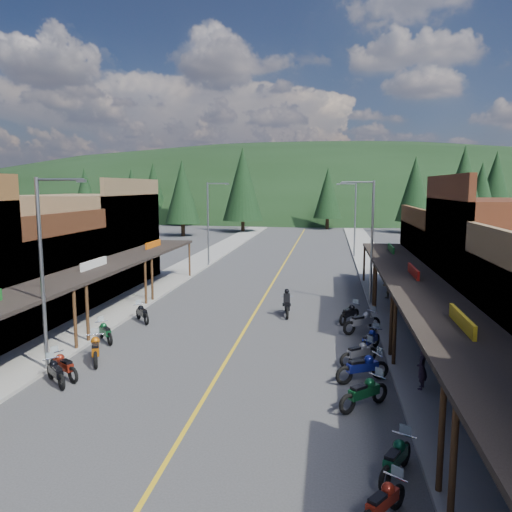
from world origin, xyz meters
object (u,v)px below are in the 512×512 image
at_px(streetlight_2, 370,237).
at_px(bike_east_4, 364,391).
at_px(streetlight_3, 354,216).
at_px(bike_west_4, 56,371).
at_px(pine_5, 496,184).
at_px(bike_west_5, 63,365).
at_px(pine_0, 85,193).
at_px(bike_west_7, 105,331).
at_px(bike_west_8, 142,312).
at_px(streetlight_0, 45,266).
at_px(bike_east_7, 370,339).
at_px(pine_1, 182,188).
at_px(shop_east_3, 466,261).
at_px(pine_7, 153,188).
at_px(bike_east_9, 349,312).
at_px(pine_2, 243,184).
at_px(bike_west_6, 95,348).
at_px(pine_10, 182,192).
at_px(bike_east_2, 383,501).
at_px(pine_11, 463,190).
at_px(pedestrian_east_b, 388,286).
at_px(pedestrian_east_a, 422,368).
at_px(bike_east_6, 359,352).
at_px(rider_on_bike, 287,305).
at_px(pine_4, 415,189).
at_px(bike_east_5, 363,366).
at_px(pine_8, 132,199).
at_px(shop_west_3, 90,241).
at_px(bike_east_8, 362,321).
at_px(pine_9, 481,196).
at_px(pine_3, 328,193).
at_px(streetlight_1, 209,220).
at_px(shop_west_2, 12,275).
at_px(bike_east_3, 396,457).

bearing_deg(streetlight_2, bike_east_4, -94.62).
xyz_separation_m(streetlight_3, bike_west_4, (-12.94, -37.25, -3.91)).
distance_m(pine_5, bike_west_5, 88.54).
height_order(pine_0, bike_west_7, pine_0).
bearing_deg(bike_west_8, bike_west_7, -136.49).
bearing_deg(streetlight_0, streetlight_2, 45.20).
bearing_deg(bike_east_7, pine_1, 141.15).
height_order(shop_east_3, pine_7, pine_7).
height_order(pine_7, bike_east_9, pine_7).
xyz_separation_m(pine_1, pine_7, (-8.00, 6.00, 0.00)).
distance_m(streetlight_0, pine_2, 64.17).
distance_m(streetlight_3, bike_west_6, 37.09).
bearing_deg(bike_west_6, shop_east_3, 13.68).
relative_size(pine_10, bike_east_4, 5.22).
xyz_separation_m(bike_west_8, bike_east_2, (11.72, -15.50, -0.02)).
bearing_deg(pine_10, pine_11, -17.53).
bearing_deg(pedestrian_east_b, pedestrian_east_a, 74.55).
bearing_deg(pine_11, bike_west_5, -120.23).
xyz_separation_m(streetlight_2, bike_east_6, (-1.21, -11.27, -3.89)).
bearing_deg(bike_east_6, rider_on_bike, 166.69).
height_order(pine_4, pine_7, same).
xyz_separation_m(shop_east_3, rider_on_bike, (-11.76, -6.88, -1.85)).
xyz_separation_m(pine_1, bike_east_5, (29.79, -75.24, -6.59)).
distance_m(pine_8, bike_west_7, 44.99).
xyz_separation_m(shop_west_3, bike_west_8, (7.77, -9.42, -2.96)).
distance_m(pine_4, bike_east_8, 60.04).
distance_m(pine_10, bike_west_7, 53.51).
bearing_deg(pine_9, pedestrian_east_a, -107.54).
bearing_deg(pedestrian_east_b, bike_west_8, 14.52).
distance_m(pine_3, bike_east_8, 64.79).
xyz_separation_m(streetlight_1, pine_1, (-17.05, 48.00, 2.78)).
height_order(bike_east_8, pedestrian_east_b, pedestrian_east_b).
height_order(shop_west_2, bike_west_6, shop_west_2).
distance_m(pine_7, pine_8, 37.38).
height_order(pine_8, bike_east_3, pine_8).
bearing_deg(streetlight_1, pine_8, 129.90).
bearing_deg(bike_west_5, bike_east_6, -40.94).
bearing_deg(bike_west_6, bike_east_6, -18.74).
xyz_separation_m(bike_east_4, bike_east_6, (0.06, 4.39, -0.07)).
height_order(streetlight_0, pine_7, pine_7).
relative_size(shop_west_3, pine_8, 1.09).
distance_m(pine_1, bike_west_8, 70.77).
distance_m(bike_west_4, bike_west_6, 2.59).
bearing_deg(shop_west_3, pine_4, 56.87).
xyz_separation_m(shop_east_3, pine_1, (-37.75, 58.70, 4.70)).
height_order(pine_0, bike_west_4, pine_0).
distance_m(pine_2, pine_8, 21.73).
distance_m(bike_east_3, pedestrian_east_a, 6.06).
xyz_separation_m(pine_5, pedestrian_east_b, (-25.58, -62.43, -7.01)).
distance_m(bike_east_8, rider_on_bike, 5.10).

